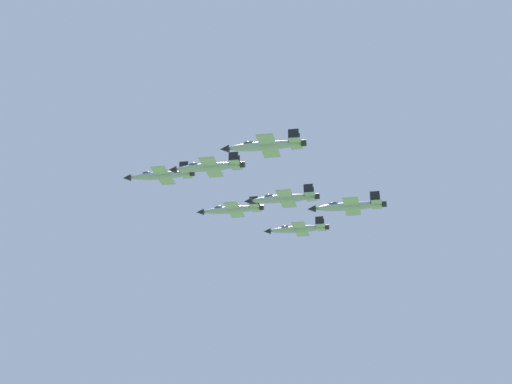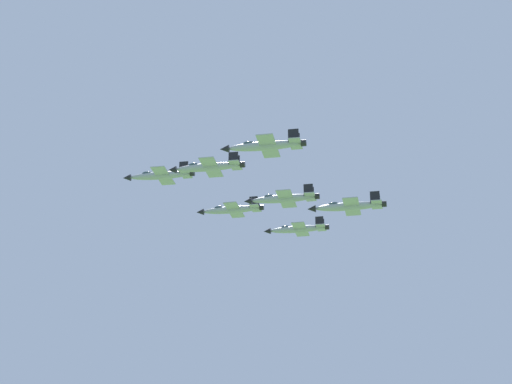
{
  "view_description": "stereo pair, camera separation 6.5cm",
  "coord_description": "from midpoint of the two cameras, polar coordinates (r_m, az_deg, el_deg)",
  "views": [
    {
      "loc": [
        -121.78,
        -84.36,
        72.41
      ],
      "look_at": [
        19.71,
        -22.04,
        137.96
      ],
      "focal_mm": 58.94,
      "sensor_mm": 36.0,
      "label": 1
    },
    {
      "loc": [
        -121.75,
        -84.42,
        72.41
      ],
      "look_at": [
        19.71,
        -22.04,
        137.96
      ],
      "focal_mm": 58.94,
      "sensor_mm": 36.0,
      "label": 2
    }
  ],
  "objects": [
    {
      "name": "jet_lead",
      "position": [
        174.46,
        -6.52,
        1.14
      ],
      "size": [
        9.64,
        15.1,
        3.22
      ],
      "rotation": [
        0.0,
        0.0,
        1.82
      ],
      "color": "#9EA3A8"
    },
    {
      "name": "jet_left_wingman",
      "position": [
        160.07,
        -3.27,
        1.71
      ],
      "size": [
        9.48,
        14.9,
        3.17
      ],
      "rotation": [
        0.0,
        0.0,
        1.81
      ],
      "color": "#9EA3A8"
    },
    {
      "name": "jet_right_wingman",
      "position": [
        179.52,
        -1.68,
        -1.19
      ],
      "size": [
        9.3,
        14.69,
        3.11
      ],
      "rotation": [
        0.0,
        0.0,
        1.79
      ],
      "color": "#9EA3A8"
    },
    {
      "name": "jet_left_outer",
      "position": [
        147.28,
        0.6,
        3.17
      ],
      "size": [
        9.72,
        15.25,
        3.25
      ],
      "rotation": [
        0.0,
        0.0,
        1.81
      ],
      "color": "#9EA3A8"
    },
    {
      "name": "jet_right_outer",
      "position": [
        187.08,
        2.85,
        -2.52
      ],
      "size": [
        9.31,
        14.7,
        3.12
      ],
      "rotation": [
        0.0,
        0.0,
        1.79
      ],
      "color": "#9EA3A8"
    },
    {
      "name": "jet_slot_rear",
      "position": [
        166.43,
        1.86,
        -0.44
      ],
      "size": [
        9.6,
        15.12,
        3.21
      ],
      "rotation": [
        0.0,
        0.0,
        1.8
      ],
      "color": "#9EA3A8"
    },
    {
      "name": "jet_trailing",
      "position": [
        164.24,
        6.3,
        -0.96
      ],
      "size": [
        9.74,
        15.34,
        3.26
      ],
      "rotation": [
        0.0,
        0.0,
        1.8
      ],
      "color": "#9EA3A8"
    }
  ]
}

